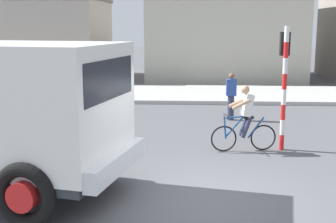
% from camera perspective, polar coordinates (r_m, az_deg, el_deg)
% --- Properties ---
extents(ground_plane, '(120.00, 120.00, 0.00)m').
position_cam_1_polar(ground_plane, '(8.69, 4.86, -10.98)').
color(ground_plane, '#56565B').
extents(sidewalk_far, '(80.00, 5.00, 0.16)m').
position_cam_1_polar(sidewalk_far, '(21.13, 3.77, 2.23)').
color(sidewalk_far, '#ADADA8').
rests_on(sidewalk_far, ground).
extents(cyclist, '(1.71, 0.55, 1.72)m').
position_cam_1_polar(cyclist, '(11.81, 9.61, -0.85)').
color(cyclist, black).
rests_on(cyclist, ground).
extents(traffic_light_pole, '(0.24, 0.43, 3.20)m').
position_cam_1_polar(traffic_light_pole, '(12.04, 14.42, 4.98)').
color(traffic_light_pole, red).
rests_on(traffic_light_pole, ground).
extents(pedestrian_near_kerb, '(0.34, 0.22, 1.62)m').
position_cam_1_polar(pedestrian_near_kerb, '(15.67, 7.93, 1.99)').
color(pedestrian_near_kerb, '#2D334C').
rests_on(pedestrian_near_kerb, ground).
extents(building_corner_left, '(9.74, 7.18, 4.86)m').
position_cam_1_polar(building_corner_left, '(29.59, -17.49, 8.79)').
color(building_corner_left, '#9E9389').
rests_on(building_corner_left, ground).
extents(building_mid_block, '(9.15, 7.86, 6.02)m').
position_cam_1_polar(building_mid_block, '(28.60, 6.90, 10.30)').
color(building_mid_block, '#B2AD9E').
rests_on(building_mid_block, ground).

